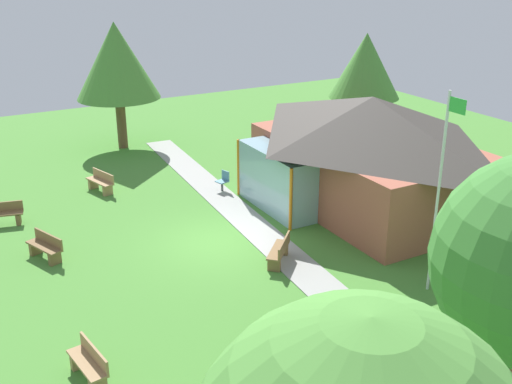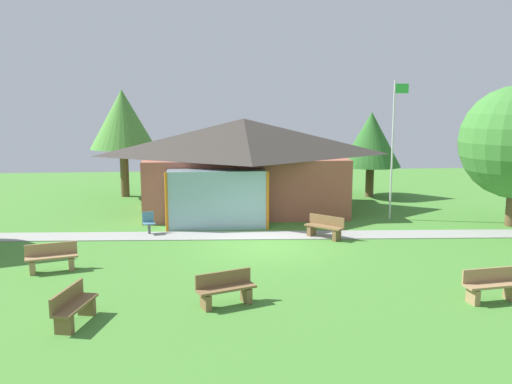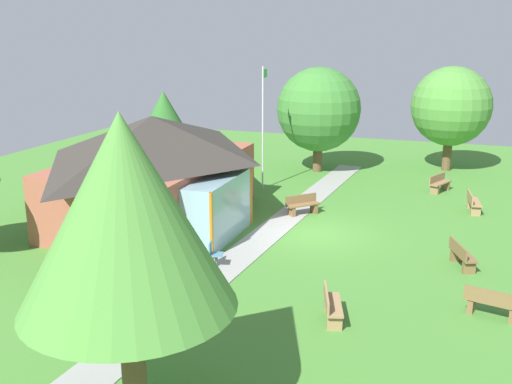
{
  "view_description": "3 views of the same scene",
  "coord_description": "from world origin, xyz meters",
  "px_view_note": "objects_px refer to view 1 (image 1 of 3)",
  "views": [
    {
      "loc": [
        17.48,
        -8.24,
        9.39
      ],
      "look_at": [
        -0.98,
        2.01,
        1.13
      ],
      "focal_mm": 43.35,
      "sensor_mm": 36.0,
      "label": 1
    },
    {
      "loc": [
        -2.08,
        -18.45,
        5.02
      ],
      "look_at": [
        -0.07,
        2.85,
        1.5
      ],
      "focal_mm": 38.0,
      "sensor_mm": 36.0,
      "label": 2
    },
    {
      "loc": [
        -21.32,
        -5.12,
        7.61
      ],
      "look_at": [
        0.84,
        2.61,
        1.24
      ],
      "focal_mm": 41.84,
      "sensor_mm": 36.0,
      "label": 3
    }
  ],
  "objects_px": {
    "flagpole": "(440,186)",
    "bench_front_right": "(89,364)",
    "bench_front_center": "(46,247)",
    "bench_rear_near_path": "(280,252)",
    "bench_front_left": "(2,215)",
    "bench_mid_left": "(101,182)",
    "tree_behind_pavilion_left": "(365,66)",
    "tree_west_hedge": "(116,61)",
    "pavilion": "(366,150)",
    "patio_chair_west": "(223,182)"
  },
  "relations": [
    {
      "from": "bench_front_left",
      "to": "bench_front_right",
      "type": "relative_size",
      "value": 1.01
    },
    {
      "from": "flagpole",
      "to": "bench_mid_left",
      "type": "height_order",
      "value": "flagpole"
    },
    {
      "from": "bench_front_left",
      "to": "tree_west_hedge",
      "type": "height_order",
      "value": "tree_west_hedge"
    },
    {
      "from": "bench_rear_near_path",
      "to": "bench_mid_left",
      "type": "bearing_deg",
      "value": 63.64
    },
    {
      "from": "bench_front_right",
      "to": "bench_mid_left",
      "type": "bearing_deg",
      "value": -25.03
    },
    {
      "from": "bench_front_right",
      "to": "tree_west_hedge",
      "type": "height_order",
      "value": "tree_west_hedge"
    },
    {
      "from": "bench_mid_left",
      "to": "patio_chair_west",
      "type": "relative_size",
      "value": 1.82
    },
    {
      "from": "pavilion",
      "to": "tree_west_hedge",
      "type": "distance_m",
      "value": 13.56
    },
    {
      "from": "flagpole",
      "to": "bench_front_right",
      "type": "relative_size",
      "value": 3.86
    },
    {
      "from": "bench_front_right",
      "to": "patio_chair_west",
      "type": "relative_size",
      "value": 1.8
    },
    {
      "from": "pavilion",
      "to": "bench_front_center",
      "type": "distance_m",
      "value": 12.17
    },
    {
      "from": "bench_front_left",
      "to": "bench_front_center",
      "type": "bearing_deg",
      "value": 117.22
    },
    {
      "from": "bench_front_right",
      "to": "flagpole",
      "type": "bearing_deg",
      "value": -102.52
    },
    {
      "from": "bench_front_center",
      "to": "patio_chair_west",
      "type": "bearing_deg",
      "value": -92.32
    },
    {
      "from": "tree_behind_pavilion_left",
      "to": "bench_front_center",
      "type": "bearing_deg",
      "value": -73.84
    },
    {
      "from": "bench_front_center",
      "to": "bench_front_right",
      "type": "bearing_deg",
      "value": 155.5
    },
    {
      "from": "bench_front_center",
      "to": "bench_rear_near_path",
      "type": "relative_size",
      "value": 1.13
    },
    {
      "from": "bench_front_right",
      "to": "patio_chair_west",
      "type": "distance_m",
      "value": 12.45
    },
    {
      "from": "bench_rear_near_path",
      "to": "bench_front_center",
      "type": "bearing_deg",
      "value": 102.68
    },
    {
      "from": "pavilion",
      "to": "bench_rear_near_path",
      "type": "relative_size",
      "value": 7.15
    },
    {
      "from": "pavilion",
      "to": "bench_front_center",
      "type": "xyz_separation_m",
      "value": [
        -1.27,
        -11.96,
        -1.85
      ]
    },
    {
      "from": "bench_front_center",
      "to": "tree_west_hedge",
      "type": "distance_m",
      "value": 12.92
    },
    {
      "from": "bench_front_left",
      "to": "patio_chair_west",
      "type": "relative_size",
      "value": 1.82
    },
    {
      "from": "pavilion",
      "to": "tree_behind_pavilion_left",
      "type": "height_order",
      "value": "tree_behind_pavilion_left"
    },
    {
      "from": "flagpole",
      "to": "bench_front_center",
      "type": "distance_m",
      "value": 12.47
    },
    {
      "from": "bench_front_right",
      "to": "patio_chair_west",
      "type": "xyz_separation_m",
      "value": [
        -9.44,
        8.12,
        0.01
      ]
    },
    {
      "from": "pavilion",
      "to": "patio_chair_west",
      "type": "bearing_deg",
      "value": -133.14
    },
    {
      "from": "tree_behind_pavilion_left",
      "to": "bench_front_right",
      "type": "bearing_deg",
      "value": -55.73
    },
    {
      "from": "bench_rear_near_path",
      "to": "tree_behind_pavilion_left",
      "type": "bearing_deg",
      "value": -4.96
    },
    {
      "from": "bench_front_left",
      "to": "bench_front_right",
      "type": "xyz_separation_m",
      "value": [
        10.29,
        0.47,
        0.0
      ]
    },
    {
      "from": "bench_rear_near_path",
      "to": "bench_mid_left",
      "type": "relative_size",
      "value": 0.88
    },
    {
      "from": "pavilion",
      "to": "tree_behind_pavilion_left",
      "type": "relative_size",
      "value": 1.72
    },
    {
      "from": "pavilion",
      "to": "bench_front_right",
      "type": "xyz_separation_m",
      "value": [
        5.5,
        -12.33,
        -1.85
      ]
    },
    {
      "from": "flagpole",
      "to": "bench_front_right",
      "type": "distance_m",
      "value": 10.31
    },
    {
      "from": "bench_front_center",
      "to": "bench_front_right",
      "type": "xyz_separation_m",
      "value": [
        6.77,
        -0.38,
        0.0
      ]
    },
    {
      "from": "pavilion",
      "to": "bench_front_right",
      "type": "height_order",
      "value": "pavilion"
    },
    {
      "from": "bench_mid_left",
      "to": "tree_behind_pavilion_left",
      "type": "distance_m",
      "value": 13.87
    },
    {
      "from": "patio_chair_west",
      "to": "tree_west_hedge",
      "type": "height_order",
      "value": "tree_west_hedge"
    },
    {
      "from": "bench_front_left",
      "to": "bench_mid_left",
      "type": "distance_m",
      "value": 4.42
    },
    {
      "from": "pavilion",
      "to": "bench_front_left",
      "type": "bearing_deg",
      "value": -110.52
    },
    {
      "from": "pavilion",
      "to": "bench_front_center",
      "type": "relative_size",
      "value": 6.35
    },
    {
      "from": "bench_rear_near_path",
      "to": "tree_west_hedge",
      "type": "height_order",
      "value": "tree_west_hedge"
    },
    {
      "from": "bench_mid_left",
      "to": "tree_behind_pavilion_left",
      "type": "bearing_deg",
      "value": -107.71
    },
    {
      "from": "tree_west_hedge",
      "to": "bench_front_center",
      "type": "bearing_deg",
      "value": -29.25
    },
    {
      "from": "flagpole",
      "to": "bench_front_left",
      "type": "distance_m",
      "value": 15.43
    },
    {
      "from": "bench_front_center",
      "to": "bench_rear_near_path",
      "type": "height_order",
      "value": "same"
    },
    {
      "from": "flagpole",
      "to": "bench_front_left",
      "type": "xyz_separation_m",
      "value": [
        -11.08,
        -10.34,
        -2.88
      ]
    },
    {
      "from": "bench_front_right",
      "to": "bench_rear_near_path",
      "type": "bearing_deg",
      "value": -75.79
    },
    {
      "from": "bench_mid_left",
      "to": "tree_west_hedge",
      "type": "distance_m",
      "value": 7.4
    },
    {
      "from": "patio_chair_west",
      "to": "tree_behind_pavilion_left",
      "type": "bearing_deg",
      "value": -91.46
    }
  ]
}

